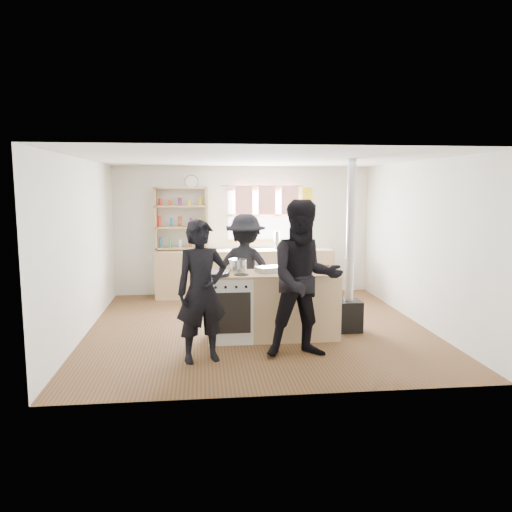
% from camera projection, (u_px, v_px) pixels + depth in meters
% --- Properties ---
extents(ground, '(5.00, 5.00, 0.01)m').
position_uv_depth(ground, '(258.00, 327.00, 7.53)').
color(ground, brown).
rests_on(ground, ground).
extents(back_counter, '(3.40, 0.55, 0.90)m').
position_uv_depth(back_counter, '(245.00, 273.00, 9.65)').
color(back_counter, tan).
rests_on(back_counter, ground).
extents(shelving_unit, '(1.00, 0.28, 1.20)m').
position_uv_depth(shelving_unit, '(181.00, 218.00, 9.50)').
color(shelving_unit, tan).
rests_on(shelving_unit, back_counter).
extents(thermos, '(0.10, 0.10, 0.33)m').
position_uv_depth(thermos, '(277.00, 241.00, 9.64)').
color(thermos, silver).
rests_on(thermos, back_counter).
extents(cooking_island, '(1.97, 0.64, 0.93)m').
position_uv_depth(cooking_island, '(272.00, 305.00, 6.94)').
color(cooking_island, white).
rests_on(cooking_island, ground).
extents(skillet_greens, '(0.46, 0.46, 0.05)m').
position_uv_depth(skillet_greens, '(217.00, 274.00, 6.61)').
color(skillet_greens, black).
rests_on(skillet_greens, cooking_island).
extents(roast_tray, '(0.42, 0.36, 0.08)m').
position_uv_depth(roast_tray, '(270.00, 269.00, 6.90)').
color(roast_tray, silver).
rests_on(roast_tray, cooking_island).
extents(stockpot_stove, '(0.25, 0.25, 0.20)m').
position_uv_depth(stockpot_stove, '(238.00, 265.00, 6.93)').
color(stockpot_stove, silver).
rests_on(stockpot_stove, cooking_island).
extents(stockpot_counter, '(0.26, 0.26, 0.20)m').
position_uv_depth(stockpot_counter, '(301.00, 265.00, 6.96)').
color(stockpot_counter, silver).
rests_on(stockpot_counter, cooking_island).
extents(bread_board, '(0.33, 0.29, 0.12)m').
position_uv_depth(bread_board, '(322.00, 269.00, 6.85)').
color(bread_board, tan).
rests_on(bread_board, cooking_island).
extents(flue_heater, '(0.35, 0.35, 2.50)m').
position_uv_depth(flue_heater, '(349.00, 287.00, 7.26)').
color(flue_heater, black).
rests_on(flue_heater, ground).
extents(person_near_left, '(0.72, 0.57, 1.72)m').
position_uv_depth(person_near_left, '(202.00, 291.00, 5.97)').
color(person_near_left, black).
rests_on(person_near_left, ground).
extents(person_near_right, '(0.98, 0.78, 1.95)m').
position_uv_depth(person_near_right, '(305.00, 279.00, 6.12)').
color(person_near_right, black).
rests_on(person_near_right, ground).
extents(person_far, '(1.25, 0.99, 1.69)m').
position_uv_depth(person_far, '(246.00, 269.00, 7.71)').
color(person_far, black).
rests_on(person_far, ground).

